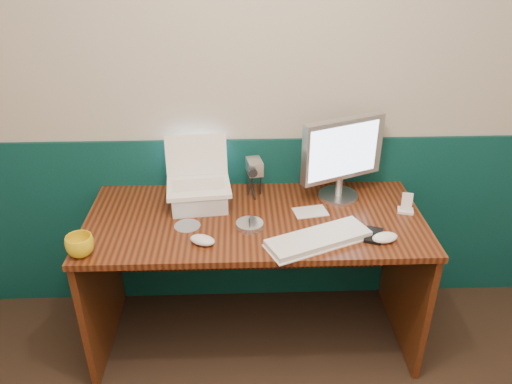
{
  "coord_description": "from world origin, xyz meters",
  "views": [
    {
      "loc": [
        -0.23,
        -0.64,
        1.99
      ],
      "look_at": [
        -0.16,
        1.23,
        0.97
      ],
      "focal_mm": 35.0,
      "sensor_mm": 36.0,
      "label": 1
    }
  ],
  "objects_px": {
    "mug": "(80,246)",
    "laptop": "(197,166)",
    "desk": "(255,280)",
    "keyboard": "(318,240)",
    "monitor": "(341,159)",
    "camcorder": "(254,180)"
  },
  "relations": [
    {
      "from": "monitor",
      "to": "camcorder",
      "type": "relative_size",
      "value": 2.28
    },
    {
      "from": "mug",
      "to": "monitor",
      "type": "bearing_deg",
      "value": 21.35
    },
    {
      "from": "desk",
      "to": "keyboard",
      "type": "distance_m",
      "value": 0.52
    },
    {
      "from": "desk",
      "to": "camcorder",
      "type": "distance_m",
      "value": 0.52
    },
    {
      "from": "keyboard",
      "to": "desk",
      "type": "bearing_deg",
      "value": 117.97
    },
    {
      "from": "laptop",
      "to": "camcorder",
      "type": "xyz_separation_m",
      "value": [
        0.27,
        0.09,
        -0.12
      ]
    },
    {
      "from": "desk",
      "to": "keyboard",
      "type": "height_order",
      "value": "keyboard"
    },
    {
      "from": "monitor",
      "to": "camcorder",
      "type": "bearing_deg",
      "value": 152.93
    },
    {
      "from": "laptop",
      "to": "mug",
      "type": "bearing_deg",
      "value": -145.98
    },
    {
      "from": "mug",
      "to": "laptop",
      "type": "bearing_deg",
      "value": 40.09
    },
    {
      "from": "laptop",
      "to": "camcorder",
      "type": "distance_m",
      "value": 0.31
    },
    {
      "from": "camcorder",
      "to": "desk",
      "type": "bearing_deg",
      "value": -101.3
    },
    {
      "from": "desk",
      "to": "camcorder",
      "type": "relative_size",
      "value": 8.44
    },
    {
      "from": "desk",
      "to": "keyboard",
      "type": "bearing_deg",
      "value": -38.48
    },
    {
      "from": "desk",
      "to": "camcorder",
      "type": "xyz_separation_m",
      "value": [
        0.01,
        0.21,
        0.47
      ]
    },
    {
      "from": "monitor",
      "to": "keyboard",
      "type": "xyz_separation_m",
      "value": [
        -0.16,
        -0.4,
        -0.2
      ]
    },
    {
      "from": "desk",
      "to": "monitor",
      "type": "height_order",
      "value": "monitor"
    },
    {
      "from": "laptop",
      "to": "monitor",
      "type": "distance_m",
      "value": 0.7
    },
    {
      "from": "desk",
      "to": "keyboard",
      "type": "relative_size",
      "value": 3.46
    },
    {
      "from": "laptop",
      "to": "desk",
      "type": "bearing_deg",
      "value": -30.92
    },
    {
      "from": "keyboard",
      "to": "camcorder",
      "type": "xyz_separation_m",
      "value": [
        -0.27,
        0.43,
        0.08
      ]
    },
    {
      "from": "laptop",
      "to": "mug",
      "type": "relative_size",
      "value": 2.59
    }
  ]
}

